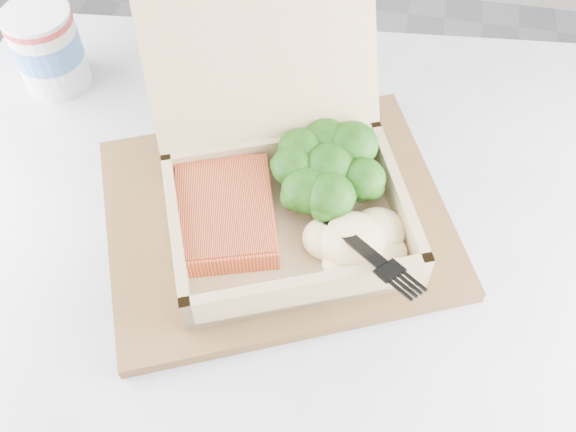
% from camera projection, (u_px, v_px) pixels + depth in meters
% --- Properties ---
extents(cafe_table, '(0.81, 0.81, 0.71)m').
position_uv_depth(cafe_table, '(267.00, 349.00, 0.77)').
color(cafe_table, black).
rests_on(cafe_table, floor).
extents(serving_tray, '(0.42, 0.38, 0.01)m').
position_uv_depth(serving_tray, '(277.00, 216.00, 0.65)').
color(serving_tray, brown).
rests_on(serving_tray, cafe_table).
extents(takeout_container, '(0.31, 0.33, 0.19)m').
position_uv_depth(takeout_container, '(280.00, 166.00, 0.62)').
color(takeout_container, tan).
rests_on(takeout_container, serving_tray).
extents(salmon_fillet, '(0.12, 0.14, 0.03)m').
position_uv_depth(salmon_fillet, '(225.00, 214.00, 0.62)').
color(salmon_fillet, '#EB5D2E').
rests_on(salmon_fillet, takeout_container).
extents(broccoli_pile, '(0.12, 0.12, 0.04)m').
position_uv_depth(broccoli_pile, '(329.00, 174.00, 0.63)').
color(broccoli_pile, '#276917').
rests_on(broccoli_pile, takeout_container).
extents(mashed_potatoes, '(0.10, 0.09, 0.04)m').
position_uv_depth(mashed_potatoes, '(353.00, 241.00, 0.59)').
color(mashed_potatoes, '#F7E4A0').
rests_on(mashed_potatoes, takeout_container).
extents(plastic_fork, '(0.12, 0.12, 0.03)m').
position_uv_depth(plastic_fork, '(331.00, 218.00, 0.59)').
color(plastic_fork, black).
rests_on(plastic_fork, mashed_potatoes).
extents(paper_cup, '(0.08, 0.08, 0.10)m').
position_uv_depth(paper_cup, '(47.00, 46.00, 0.73)').
color(paper_cup, silver).
rests_on(paper_cup, cafe_table).
extents(receipt, '(0.12, 0.15, 0.00)m').
position_uv_depth(receipt, '(313.00, 95.00, 0.76)').
color(receipt, white).
rests_on(receipt, cafe_table).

